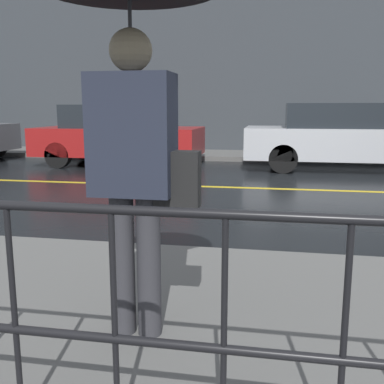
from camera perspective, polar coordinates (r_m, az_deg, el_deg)
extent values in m
plane|color=black|center=(8.05, 12.08, 0.35)|extent=(80.00, 80.00, 0.00)
cube|color=#60605E|center=(2.94, 14.90, -16.80)|extent=(28.00, 2.73, 0.13)
cube|color=#60605E|center=(12.97, 11.53, 4.47)|extent=(28.00, 2.06, 0.13)
cube|color=gold|center=(8.05, 12.08, 0.38)|extent=(25.20, 0.12, 0.01)
cube|color=#383D42|center=(14.15, 11.88, 16.34)|extent=(28.00, 0.30, 5.74)
cylinder|color=black|center=(1.56, 19.65, -3.35)|extent=(12.00, 0.04, 0.04)
cylinder|color=black|center=(1.74, 18.57, -19.64)|extent=(12.00, 0.04, 0.04)
cylinder|color=black|center=(1.96, -21.57, -14.72)|extent=(0.02, 0.02, 0.91)
cylinder|color=black|center=(1.79, -9.77, -16.62)|extent=(0.02, 0.02, 0.91)
cylinder|color=black|center=(1.71, 4.07, -17.97)|extent=(0.02, 0.02, 0.91)
cylinder|color=black|center=(1.72, 18.66, -18.32)|extent=(0.02, 0.02, 0.91)
cylinder|color=#333338|center=(2.60, -8.77, -9.05)|extent=(0.13, 0.13, 0.81)
cylinder|color=#333338|center=(2.55, -5.49, -9.33)|extent=(0.13, 0.13, 0.81)
cube|color=#232838|center=(2.43, -7.54, 7.20)|extent=(0.44, 0.26, 0.64)
sphere|color=gray|center=(2.44, -7.80, 17.40)|extent=(0.22, 0.22, 0.22)
cylinder|color=#262628|center=(2.43, -7.76, 15.75)|extent=(0.02, 0.02, 0.72)
cube|color=black|center=(2.39, -1.87, 1.64)|extent=(0.24, 0.12, 0.30)
cube|color=maroon|center=(11.37, -9.17, 6.41)|extent=(4.00, 1.89, 0.67)
cube|color=#1E2328|center=(11.40, -10.03, 9.47)|extent=(2.08, 1.74, 0.55)
cylinder|color=black|center=(11.86, -2.09, 5.30)|extent=(0.61, 0.22, 0.61)
cylinder|color=black|center=(10.24, -4.10, 4.44)|extent=(0.61, 0.22, 0.61)
cylinder|color=black|center=(12.63, -13.20, 5.35)|extent=(0.61, 0.22, 0.61)
cylinder|color=black|center=(11.12, -16.62, 4.51)|extent=(0.61, 0.22, 0.61)
cube|color=#B2B5BA|center=(10.84, 18.97, 5.89)|extent=(4.53, 1.71, 0.70)
cube|color=#1E2328|center=(10.79, 18.21, 9.22)|extent=(2.35, 1.58, 0.54)
cylinder|color=black|center=(11.49, 11.38, 4.97)|extent=(0.63, 0.22, 0.63)
cylinder|color=black|center=(10.01, 11.50, 4.16)|extent=(0.63, 0.22, 0.63)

